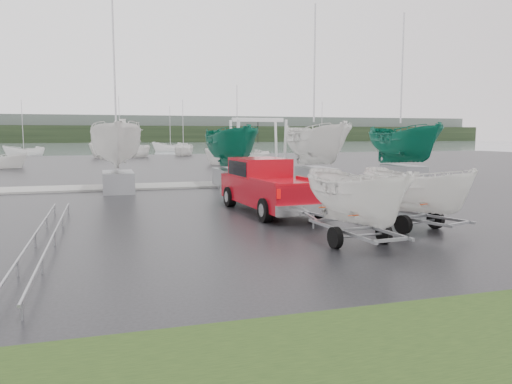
% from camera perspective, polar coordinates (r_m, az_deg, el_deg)
% --- Properties ---
extents(ground_plane, '(120.00, 120.00, 0.00)m').
position_cam_1_polar(ground_plane, '(18.66, 6.45, -3.06)').
color(ground_plane, black).
rests_on(ground_plane, ground).
extents(lake, '(300.00, 300.00, 0.00)m').
position_cam_1_polar(lake, '(117.13, -13.47, 4.96)').
color(lake, gray).
rests_on(lake, ground).
extents(dock, '(30.00, 3.00, 0.12)m').
position_cam_1_polar(dock, '(30.91, -3.18, 0.93)').
color(dock, gray).
rests_on(dock, ground).
extents(treeline, '(300.00, 8.00, 6.00)m').
position_cam_1_polar(treeline, '(187.01, -14.86, 6.42)').
color(treeline, black).
rests_on(treeline, ground).
extents(far_hill, '(300.00, 6.00, 10.00)m').
position_cam_1_polar(far_hill, '(195.01, -14.97, 7.00)').
color(far_hill, '#4C5651').
rests_on(far_hill, ground).
extents(pickup_truck, '(2.71, 6.52, 2.12)m').
position_cam_1_polar(pickup_truck, '(20.31, 1.22, 0.93)').
color(pickup_truck, maroon).
rests_on(pickup_truck, ground).
extents(trailer_hitched, '(1.83, 3.68, 5.01)m').
position_cam_1_polar(trailer_hitched, '(14.24, 11.61, 4.82)').
color(trailer_hitched, gray).
rests_on(trailer_hitched, ground).
extents(trailer_parked, '(2.15, 3.79, 4.76)m').
position_cam_1_polar(trailer_parked, '(16.89, 17.97, 4.47)').
color(trailer_parked, gray).
rests_on(trailer_parked, ground).
extents(boat_hoist, '(3.30, 2.18, 4.12)m').
position_cam_1_polar(boat_hoist, '(31.27, 0.22, 5.82)').
color(boat_hoist, silver).
rests_on(boat_hoist, ground).
extents(keelboat_0, '(2.67, 3.20, 10.84)m').
position_cam_1_polar(keelboat_0, '(27.89, -15.71, 8.71)').
color(keelboat_0, gray).
rests_on(keelboat_0, ground).
extents(keelboat_1, '(2.46, 3.20, 7.65)m').
position_cam_1_polar(keelboat_1, '(28.95, -2.87, 8.19)').
color(keelboat_1, gray).
rests_on(keelboat_1, ground).
extents(keelboat_2, '(2.67, 3.20, 10.85)m').
position_cam_1_polar(keelboat_2, '(30.51, 7.01, 8.72)').
color(keelboat_2, gray).
rests_on(keelboat_2, ground).
extents(keelboat_3, '(2.64, 3.20, 10.82)m').
position_cam_1_polar(keelboat_3, '(33.80, 16.67, 8.21)').
color(keelboat_3, gray).
rests_on(keelboat_3, ground).
extents(mast_rack_0, '(0.56, 6.50, 0.06)m').
position_cam_1_polar(mast_rack_0, '(18.15, -22.05, -2.66)').
color(mast_rack_0, gray).
rests_on(mast_rack_0, ground).
extents(mast_rack_1, '(0.56, 6.50, 0.06)m').
position_cam_1_polar(mast_rack_1, '(12.30, -24.45, -7.05)').
color(mast_rack_1, gray).
rests_on(mast_rack_1, ground).
extents(moored_boat_1, '(3.44, 3.37, 11.95)m').
position_cam_1_polar(moored_boat_1, '(67.94, -15.23, 3.80)').
color(moored_boat_1, silver).
rests_on(moored_boat_1, ground).
extents(moored_boat_2, '(3.27, 3.23, 11.36)m').
position_cam_1_polar(moored_boat_2, '(50.86, -2.16, 3.14)').
color(moored_boat_2, silver).
rests_on(moored_boat_2, ground).
extents(moored_boat_3, '(2.66, 2.73, 11.47)m').
position_cam_1_polar(moored_boat_3, '(77.43, 7.48, 4.30)').
color(moored_boat_3, silver).
rests_on(moored_boat_3, ground).
extents(moored_boat_4, '(2.25, 2.20, 10.87)m').
position_cam_1_polar(moored_boat_4, '(80.86, -24.98, 3.84)').
color(moored_boat_4, silver).
rests_on(moored_boat_4, ground).
extents(moored_boat_5, '(3.17, 3.12, 11.43)m').
position_cam_1_polar(moored_boat_5, '(91.50, -9.74, 4.62)').
color(moored_boat_5, silver).
rests_on(moored_boat_5, ground).
extents(moored_boat_6, '(3.13, 3.18, 11.38)m').
position_cam_1_polar(moored_boat_6, '(73.53, -8.28, 4.17)').
color(moored_boat_6, silver).
rests_on(moored_boat_6, ground).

